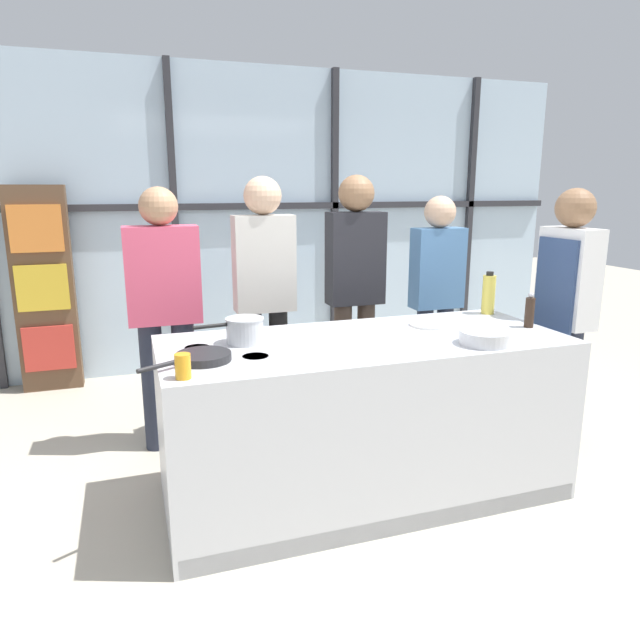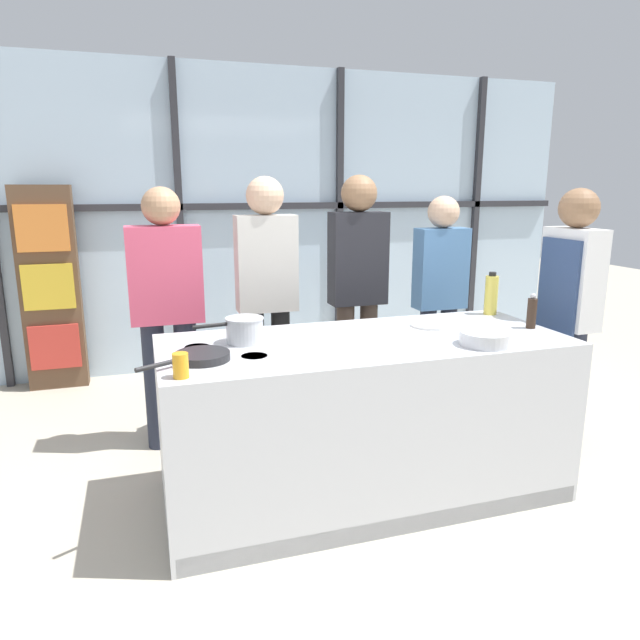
% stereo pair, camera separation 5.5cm
% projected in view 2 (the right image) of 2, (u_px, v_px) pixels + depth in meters
% --- Properties ---
extents(ground_plane, '(18.00, 18.00, 0.00)m').
position_uv_depth(ground_plane, '(363.00, 491.00, 3.29)').
color(ground_plane, '#BCB29E').
extents(back_window_wall, '(6.40, 0.10, 2.80)m').
position_uv_depth(back_window_wall, '(262.00, 220.00, 5.44)').
color(back_window_wall, silver).
rests_on(back_window_wall, ground_plane).
extents(bookshelf, '(0.47, 0.19, 1.73)m').
position_uv_depth(bookshelf, '(50.00, 289.00, 4.84)').
color(bookshelf, brown).
rests_on(bookshelf, ground_plane).
extents(demo_island, '(2.20, 0.91, 0.91)m').
position_uv_depth(demo_island, '(364.00, 418.00, 3.19)').
color(demo_island, silver).
rests_on(demo_island, ground_plane).
extents(chef, '(0.24, 0.39, 1.71)m').
position_uv_depth(chef, '(568.00, 305.00, 3.57)').
color(chef, '#232838').
rests_on(chef, ground_plane).
extents(spectator_far_left, '(0.46, 0.24, 1.72)m').
position_uv_depth(spectator_far_left, '(167.00, 305.00, 3.69)').
color(spectator_far_left, '#232838').
rests_on(spectator_far_left, ground_plane).
extents(spectator_center_left, '(0.40, 0.25, 1.79)m').
position_uv_depth(spectator_center_left, '(267.00, 289.00, 3.86)').
color(spectator_center_left, black).
rests_on(spectator_center_left, ground_plane).
extents(spectator_center_right, '(0.40, 0.25, 1.80)m').
position_uv_depth(spectator_center_right, '(358.00, 282.00, 4.06)').
color(spectator_center_right, '#47382D').
rests_on(spectator_center_right, ground_plane).
extents(spectator_far_right, '(0.39, 0.23, 1.65)m').
position_uv_depth(spectator_far_right, '(440.00, 290.00, 4.27)').
color(spectator_far_right, '#232838').
rests_on(spectator_far_right, ground_plane).
extents(frying_pan, '(0.44, 0.30, 0.04)m').
position_uv_depth(frying_pan, '(201.00, 356.00, 2.70)').
color(frying_pan, '#232326').
rests_on(frying_pan, demo_island).
extents(saucepan, '(0.37, 0.20, 0.14)m').
position_uv_depth(saucepan, '(244.00, 329.00, 3.00)').
color(saucepan, silver).
rests_on(saucepan, demo_island).
extents(white_plate, '(0.26, 0.26, 0.01)m').
position_uv_depth(white_plate, '(432.00, 325.00, 3.37)').
color(white_plate, white).
rests_on(white_plate, demo_island).
extents(mixing_bowl, '(0.26, 0.26, 0.07)m').
position_uv_depth(mixing_bowl, '(485.00, 338.00, 2.96)').
color(mixing_bowl, silver).
rests_on(mixing_bowl, demo_island).
extents(oil_bottle, '(0.08, 0.08, 0.27)m').
position_uv_depth(oil_bottle, '(491.00, 295.00, 3.66)').
color(oil_bottle, '#E0CC4C').
rests_on(oil_bottle, demo_island).
extents(pepper_grinder, '(0.05, 0.05, 0.21)m').
position_uv_depth(pepper_grinder, '(532.00, 312.00, 3.30)').
color(pepper_grinder, '#332319').
rests_on(pepper_grinder, demo_island).
extents(juice_glass_near, '(0.07, 0.07, 0.11)m').
position_uv_depth(juice_glass_near, '(181.00, 366.00, 2.45)').
color(juice_glass_near, orange).
rests_on(juice_glass_near, demo_island).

